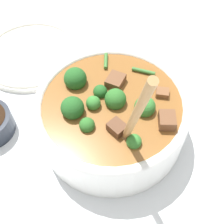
% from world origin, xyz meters
% --- Properties ---
extents(ground_plane, '(4.00, 4.00, 0.00)m').
position_xyz_m(ground_plane, '(0.00, 0.00, 0.00)').
color(ground_plane, silver).
extents(stew_bowl, '(0.28, 0.28, 0.28)m').
position_xyz_m(stew_bowl, '(-0.00, 0.00, 0.06)').
color(stew_bowl, white).
rests_on(stew_bowl, ground_plane).
extents(empty_plate, '(0.25, 0.25, 0.02)m').
position_xyz_m(empty_plate, '(0.19, 0.23, 0.01)').
color(empty_plate, silver).
rests_on(empty_plate, ground_plane).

